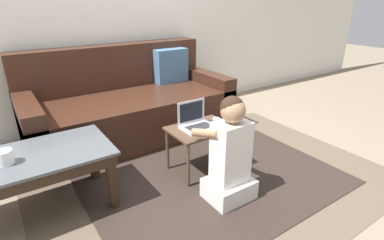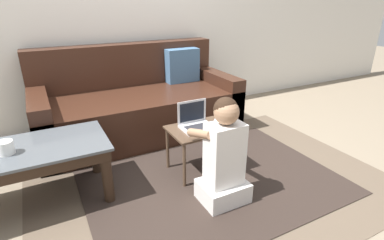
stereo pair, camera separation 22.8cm
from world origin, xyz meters
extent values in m
plane|color=#7F705B|center=(0.00, 0.00, 0.00)|extent=(16.00, 16.00, 0.00)
cube|color=silver|center=(0.00, 1.46, 1.25)|extent=(9.00, 0.06, 2.50)
cube|color=brown|center=(0.10, -0.21, 0.00)|extent=(2.56, 1.81, 0.01)
cube|color=#2D231E|center=(0.10, -0.21, 0.01)|extent=(1.84, 1.30, 0.00)
cube|color=#381E14|center=(-0.09, 0.92, 0.21)|extent=(1.92, 0.93, 0.43)
cube|color=#381E14|center=(-0.09, 1.28, 0.64)|extent=(1.92, 0.20, 0.43)
cube|color=#381E14|center=(-0.97, 0.92, 0.27)|extent=(0.16, 0.93, 0.55)
cube|color=#381E14|center=(0.79, 0.92, 0.27)|extent=(0.16, 0.93, 0.55)
cube|color=#426689|center=(0.49, 1.11, 0.61)|extent=(0.36, 0.14, 0.36)
cube|color=#4C5156|center=(-1.10, 0.14, 0.41)|extent=(1.03, 0.52, 0.02)
cube|color=black|center=(-1.10, 0.14, 0.36)|extent=(0.99, 0.50, 0.07)
cylinder|color=black|center=(-0.64, -0.06, 0.20)|extent=(0.07, 0.07, 0.40)
cylinder|color=black|center=(-0.64, 0.35, 0.20)|extent=(0.07, 0.07, 0.40)
cube|color=#4C3828|center=(0.10, 0.00, 0.36)|extent=(0.49, 0.35, 0.02)
cylinder|color=#4C3828|center=(-0.12, -0.15, 0.18)|extent=(0.02, 0.02, 0.35)
cylinder|color=#4C3828|center=(0.32, -0.15, 0.18)|extent=(0.02, 0.02, 0.35)
cylinder|color=#4C3828|center=(-0.12, 0.15, 0.18)|extent=(0.02, 0.02, 0.35)
cylinder|color=#4C3828|center=(0.32, 0.15, 0.18)|extent=(0.02, 0.02, 0.35)
cube|color=silver|center=(0.07, 0.00, 0.38)|extent=(0.24, 0.19, 0.02)
cube|color=#28282D|center=(0.07, -0.02, 0.39)|extent=(0.20, 0.11, 0.00)
cube|color=silver|center=(0.07, 0.09, 0.48)|extent=(0.24, 0.01, 0.18)
cube|color=black|center=(0.07, 0.09, 0.48)|extent=(0.21, 0.00, 0.15)
ellipsoid|color=#B2B7C1|center=(0.27, 0.01, 0.39)|extent=(0.06, 0.11, 0.04)
cube|color=silver|center=(0.04, -0.42, 0.07)|extent=(0.31, 0.25, 0.15)
cube|color=silver|center=(0.04, -0.42, 0.36)|extent=(0.23, 0.16, 0.42)
sphere|color=#9E7556|center=(0.04, -0.42, 0.65)|extent=(0.16, 0.16, 0.16)
sphere|color=black|center=(0.04, -0.41, 0.66)|extent=(0.15, 0.15, 0.15)
cylinder|color=#9E7556|center=(-0.06, -0.28, 0.47)|extent=(0.06, 0.28, 0.14)
cylinder|color=#9E7556|center=(0.15, -0.28, 0.47)|extent=(0.06, 0.28, 0.14)
cylinder|color=white|center=(-1.18, 0.11, 0.46)|extent=(0.09, 0.09, 0.08)
camera|label=1|loc=(-1.13, -1.70, 1.29)|focal=28.00mm
camera|label=2|loc=(-0.94, -1.82, 1.29)|focal=28.00mm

